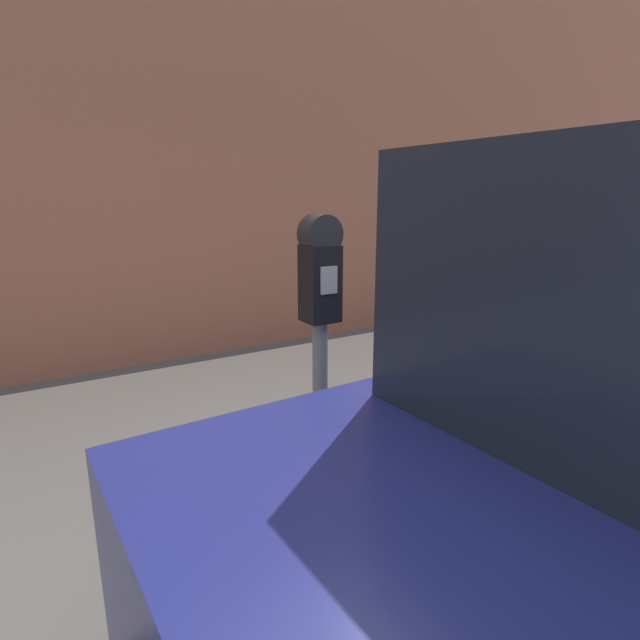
# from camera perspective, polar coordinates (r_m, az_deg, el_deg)

# --- Properties ---
(sidewalk) EXTENTS (24.00, 2.80, 0.12)m
(sidewalk) POSITION_cam_1_polar(r_m,az_deg,el_deg) (3.70, -2.13, -10.86)
(sidewalk) COLOR #BCB7AD
(sidewalk) RESTS_ON ground_plane
(parking_meter) EXTENTS (0.18, 0.16, 1.42)m
(parking_meter) POSITION_cam_1_polar(r_m,az_deg,el_deg) (2.33, 0.00, 0.80)
(parking_meter) COLOR slate
(parking_meter) RESTS_ON sidewalk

